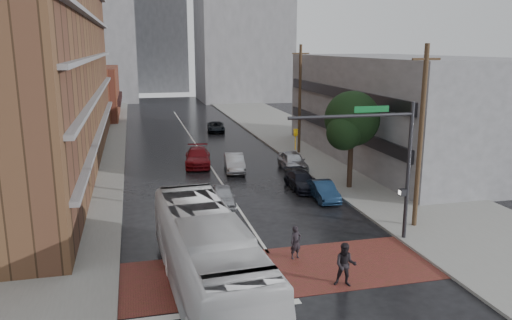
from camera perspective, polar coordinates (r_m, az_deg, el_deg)
ground at (r=22.52m, az=3.14°, el=-13.09°), size 160.00×160.00×0.00m
crosswalk at (r=22.94m, az=2.77°, el=-12.54°), size 14.00×5.00×0.02m
sidewalk_west at (r=45.73m, az=-20.41°, el=-0.27°), size 9.00×90.00×0.15m
sidewalk_east at (r=48.65m, az=7.54°, el=1.20°), size 9.00×90.00×0.15m
storefront_west at (r=73.85m, az=-18.61°, el=7.31°), size 8.00×16.00×7.00m
building_east at (r=45.63m, az=15.90°, el=5.68°), size 11.00×26.00×9.00m
distant_tower_west at (r=97.85m, az=-19.26°, el=15.82°), size 18.00×16.00×32.00m
distant_tower_center at (r=114.51m, az=-11.16°, el=13.75°), size 12.00×10.00×24.00m
street_tree at (r=34.94m, az=10.91°, el=4.24°), size 4.20×4.10×6.90m
signal_mast at (r=25.36m, az=14.34°, el=0.83°), size 6.50×0.30×7.20m
utility_pole_near at (r=28.03m, az=18.29°, el=2.55°), size 1.60×0.26×10.00m
utility_pole_far at (r=46.03m, az=5.03°, el=6.98°), size 1.60×0.26×10.00m
transit_bus at (r=20.23m, az=-5.53°, el=-11.00°), size 3.56×12.22×3.36m
pedestrian_a at (r=23.91m, az=4.56°, el=-9.37°), size 0.68×0.54×1.63m
pedestrian_b at (r=21.57m, az=10.18°, el=-11.71°), size 1.13×1.03×1.90m
car_travel_a at (r=31.39m, az=-3.82°, el=-4.20°), size 1.92×3.90×1.28m
car_travel_b at (r=40.10m, az=-2.49°, el=-0.31°), size 1.93×4.37×1.39m
car_travel_c at (r=42.24m, az=-6.67°, el=0.35°), size 2.69×5.29×1.47m
suv_travel at (r=58.81m, az=-4.60°, el=3.80°), size 2.47×4.43×1.17m
car_parked_near at (r=32.93m, az=7.70°, el=-3.52°), size 1.50×3.78×1.22m
car_parked_mid at (r=35.21m, az=5.22°, el=-2.38°), size 1.71×4.16×1.21m
car_parked_far at (r=40.51m, az=4.20°, el=-0.12°), size 1.94×4.47×1.50m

